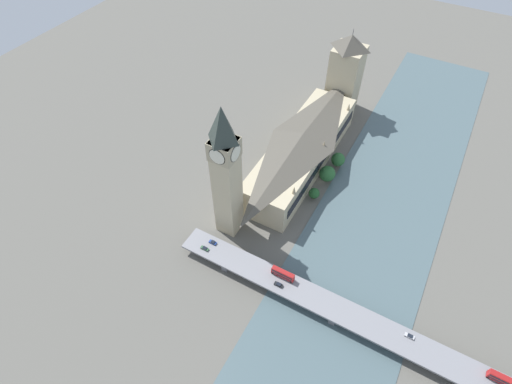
{
  "coord_description": "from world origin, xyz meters",
  "views": [
    {
      "loc": [
        -46.52,
        166.11,
        179.26
      ],
      "look_at": [
        22.8,
        40.97,
        18.21
      ],
      "focal_mm": 28.0,
      "sensor_mm": 36.0,
      "label": 1
    }
  ],
  "objects_px": {
    "double_decker_bus_lead": "(502,379)",
    "road_bridge": "(337,310)",
    "car_northbound_tail": "(410,336)",
    "car_northbound_lead": "(205,248)",
    "parliament_hall": "(302,149)",
    "victoria_tower": "(345,74)",
    "car_northbound_mid": "(279,285)",
    "double_decker_bus_mid": "(283,274)",
    "clock_tower": "(226,172)",
    "car_southbound_lead": "(213,242)"
  },
  "relations": [
    {
      "from": "parliament_hall",
      "to": "car_northbound_tail",
      "type": "xyz_separation_m",
      "value": [
        -89.56,
        81.33,
        -6.04
      ]
    },
    {
      "from": "victoria_tower",
      "to": "car_northbound_tail",
      "type": "relative_size",
      "value": 14.25
    },
    {
      "from": "road_bridge",
      "to": "double_decker_bus_lead",
      "type": "relative_size",
      "value": 15.55
    },
    {
      "from": "road_bridge",
      "to": "double_decker_bus_lead",
      "type": "xyz_separation_m",
      "value": [
        -69.5,
        -2.66,
        3.63
      ]
    },
    {
      "from": "double_decker_bus_mid",
      "to": "car_northbound_mid",
      "type": "distance_m",
      "value": 5.61
    },
    {
      "from": "victoria_tower",
      "to": "car_southbound_lead",
      "type": "bearing_deg",
      "value": 85.1
    },
    {
      "from": "clock_tower",
      "to": "road_bridge",
      "type": "xyz_separation_m",
      "value": [
        -70.45,
        20.31,
        -38.31
      ]
    },
    {
      "from": "double_decker_bus_lead",
      "to": "car_northbound_mid",
      "type": "distance_m",
      "value": 98.68
    },
    {
      "from": "double_decker_bus_mid",
      "to": "car_northbound_lead",
      "type": "bearing_deg",
      "value": 7.06
    },
    {
      "from": "car_northbound_lead",
      "to": "car_northbound_tail",
      "type": "xyz_separation_m",
      "value": [
        -104.12,
        -5.53,
        -0.08
      ]
    },
    {
      "from": "double_decker_bus_lead",
      "to": "car_northbound_mid",
      "type": "xyz_separation_m",
      "value": [
        98.54,
        5.09,
        -1.83
      ]
    },
    {
      "from": "car_northbound_tail",
      "to": "car_northbound_lead",
      "type": "bearing_deg",
      "value": 3.04
    },
    {
      "from": "car_southbound_lead",
      "to": "double_decker_bus_mid",
      "type": "bearing_deg",
      "value": -179.91
    },
    {
      "from": "road_bridge",
      "to": "car_northbound_mid",
      "type": "relative_size",
      "value": 37.78
    },
    {
      "from": "car_northbound_lead",
      "to": "car_southbound_lead",
      "type": "bearing_deg",
      "value": -107.49
    },
    {
      "from": "parliament_hall",
      "to": "car_southbound_lead",
      "type": "height_order",
      "value": "parliament_hall"
    },
    {
      "from": "road_bridge",
      "to": "double_decker_bus_lead",
      "type": "bearing_deg",
      "value": -177.81
    },
    {
      "from": "double_decker_bus_lead",
      "to": "double_decker_bus_mid",
      "type": "bearing_deg",
      "value": -0.1
    },
    {
      "from": "road_bridge",
      "to": "double_decker_bus_mid",
      "type": "xyz_separation_m",
      "value": [
        29.47,
        -2.83,
        3.72
      ]
    },
    {
      "from": "car_northbound_mid",
      "to": "double_decker_bus_mid",
      "type": "bearing_deg",
      "value": -85.38
    },
    {
      "from": "car_northbound_tail",
      "to": "clock_tower",
      "type": "bearing_deg",
      "value": -9.47
    },
    {
      "from": "road_bridge",
      "to": "car_southbound_lead",
      "type": "distance_m",
      "value": 70.07
    },
    {
      "from": "clock_tower",
      "to": "double_decker_bus_lead",
      "type": "bearing_deg",
      "value": 172.81
    },
    {
      "from": "parliament_hall",
      "to": "road_bridge",
      "type": "relative_size",
      "value": 0.65
    },
    {
      "from": "victoria_tower",
      "to": "car_northbound_mid",
      "type": "height_order",
      "value": "victoria_tower"
    },
    {
      "from": "parliament_hall",
      "to": "car_southbound_lead",
      "type": "bearing_deg",
      "value": 81.0
    },
    {
      "from": "clock_tower",
      "to": "road_bridge",
      "type": "distance_m",
      "value": 82.72
    },
    {
      "from": "victoria_tower",
      "to": "road_bridge",
      "type": "height_order",
      "value": "victoria_tower"
    },
    {
      "from": "victoria_tower",
      "to": "double_decker_bus_lead",
      "type": "xyz_separation_m",
      "value": [
        -126.61,
        150.31,
        -19.36
      ]
    },
    {
      "from": "road_bridge",
      "to": "car_southbound_lead",
      "type": "relative_size",
      "value": 40.07
    },
    {
      "from": "clock_tower",
      "to": "car_northbound_mid",
      "type": "relative_size",
      "value": 18.44
    },
    {
      "from": "double_decker_bus_mid",
      "to": "car_northbound_lead",
      "type": "height_order",
      "value": "double_decker_bus_mid"
    },
    {
      "from": "car_northbound_tail",
      "to": "parliament_hall",
      "type": "bearing_deg",
      "value": -42.24
    },
    {
      "from": "parliament_hall",
      "to": "car_southbound_lead",
      "type": "relative_size",
      "value": 26.22
    },
    {
      "from": "car_northbound_mid",
      "to": "car_northbound_tail",
      "type": "bearing_deg",
      "value": -174.83
    },
    {
      "from": "parliament_hall",
      "to": "car_northbound_lead",
      "type": "bearing_deg",
      "value": 80.48
    },
    {
      "from": "road_bridge",
      "to": "car_southbound_lead",
      "type": "height_order",
      "value": "car_southbound_lead"
    },
    {
      "from": "clock_tower",
      "to": "double_decker_bus_mid",
      "type": "xyz_separation_m",
      "value": [
        -40.98,
        17.48,
        -34.58
      ]
    },
    {
      "from": "double_decker_bus_lead",
      "to": "road_bridge",
      "type": "bearing_deg",
      "value": 2.19
    },
    {
      "from": "double_decker_bus_lead",
      "to": "car_northbound_tail",
      "type": "xyz_separation_m",
      "value": [
        36.99,
        -0.48,
        -1.92
      ]
    },
    {
      "from": "clock_tower",
      "to": "victoria_tower",
      "type": "relative_size",
      "value": 1.35
    },
    {
      "from": "double_decker_bus_lead",
      "to": "car_southbound_lead",
      "type": "height_order",
      "value": "double_decker_bus_lead"
    },
    {
      "from": "clock_tower",
      "to": "car_northbound_lead",
      "type": "distance_m",
      "value": 43.02
    },
    {
      "from": "double_decker_bus_lead",
      "to": "car_northbound_tail",
      "type": "distance_m",
      "value": 37.04
    },
    {
      "from": "double_decker_bus_lead",
      "to": "double_decker_bus_mid",
      "type": "height_order",
      "value": "double_decker_bus_mid"
    },
    {
      "from": "parliament_hall",
      "to": "double_decker_bus_mid",
      "type": "distance_m",
      "value": 86.26
    },
    {
      "from": "victoria_tower",
      "to": "car_northbound_mid",
      "type": "relative_size",
      "value": 13.64
    },
    {
      "from": "car_northbound_tail",
      "to": "car_southbound_lead",
      "type": "bearing_deg",
      "value": 0.21
    },
    {
      "from": "parliament_hall",
      "to": "double_decker_bus_lead",
      "type": "xyz_separation_m",
      "value": [
        -126.55,
        81.81,
        -4.11
      ]
    },
    {
      "from": "road_bridge",
      "to": "car_northbound_lead",
      "type": "height_order",
      "value": "car_northbound_lead"
    }
  ]
}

